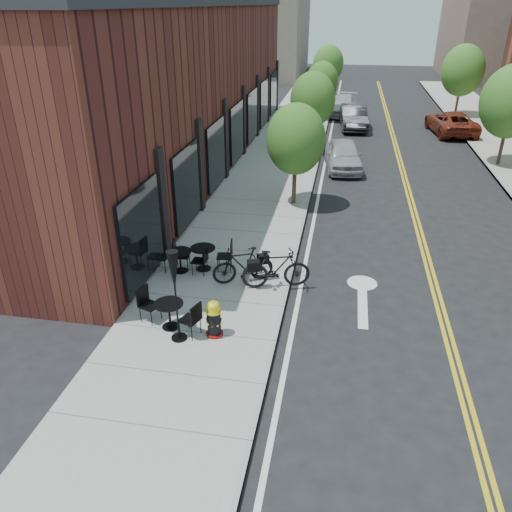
# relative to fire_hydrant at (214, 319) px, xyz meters

# --- Properties ---
(ground) EXTENTS (120.00, 120.00, 0.00)m
(ground) POSITION_rel_fire_hydrant_xyz_m (1.48, 0.01, -0.56)
(ground) COLOR black
(ground) RESTS_ON ground
(sidewalk_near) EXTENTS (4.00, 70.00, 0.12)m
(sidewalk_near) POSITION_rel_fire_hydrant_xyz_m (-0.52, 10.01, -0.50)
(sidewalk_near) COLOR #9E9B93
(sidewalk_near) RESTS_ON ground
(building_near) EXTENTS (5.00, 28.00, 7.00)m
(building_near) POSITION_rel_fire_hydrant_xyz_m (-5.02, 14.01, 2.94)
(building_near) COLOR #491B17
(building_near) RESTS_ON ground
(bg_building_left) EXTENTS (8.00, 14.00, 10.00)m
(bg_building_left) POSITION_rel_fire_hydrant_xyz_m (-6.52, 48.01, 4.44)
(bg_building_left) COLOR #726656
(bg_building_left) RESTS_ON ground
(bg_building_right) EXTENTS (10.00, 16.00, 12.00)m
(bg_building_right) POSITION_rel_fire_hydrant_xyz_m (17.48, 50.01, 5.44)
(bg_building_right) COLOR brown
(bg_building_right) RESTS_ON ground
(tree_near_a) EXTENTS (2.20, 2.20, 3.81)m
(tree_near_a) POSITION_rel_fire_hydrant_xyz_m (0.88, 9.01, 2.04)
(tree_near_a) COLOR #382B1E
(tree_near_a) RESTS_ON sidewalk_near
(tree_near_b) EXTENTS (2.30, 2.30, 3.98)m
(tree_near_b) POSITION_rel_fire_hydrant_xyz_m (0.88, 17.01, 2.15)
(tree_near_b) COLOR #382B1E
(tree_near_b) RESTS_ON sidewalk_near
(tree_near_c) EXTENTS (2.10, 2.10, 3.67)m
(tree_near_c) POSITION_rel_fire_hydrant_xyz_m (0.88, 25.01, 1.96)
(tree_near_c) COLOR #382B1E
(tree_near_c) RESTS_ON sidewalk_near
(tree_near_d) EXTENTS (2.40, 2.40, 4.11)m
(tree_near_d) POSITION_rel_fire_hydrant_xyz_m (0.88, 33.01, 2.23)
(tree_near_d) COLOR #382B1E
(tree_near_d) RESTS_ON sidewalk_near
(tree_far_b) EXTENTS (2.80, 2.80, 4.62)m
(tree_far_b) POSITION_rel_fire_hydrant_xyz_m (10.08, 16.01, 2.49)
(tree_far_b) COLOR #382B1E
(tree_far_b) RESTS_ON sidewalk_far
(tree_far_c) EXTENTS (2.80, 2.80, 4.62)m
(tree_far_c) POSITION_rel_fire_hydrant_xyz_m (10.08, 28.01, 2.49)
(tree_far_c) COLOR #382B1E
(tree_far_c) RESTS_ON sidewalk_far
(fire_hydrant) EXTENTS (0.42, 0.42, 0.94)m
(fire_hydrant) POSITION_rel_fire_hydrant_xyz_m (0.00, 0.00, 0.00)
(fire_hydrant) COLOR maroon
(fire_hydrant) RESTS_ON sidewalk_near
(bicycle_left) EXTENTS (1.78, 1.16, 1.04)m
(bicycle_left) POSITION_rel_fire_hydrant_xyz_m (0.17, 2.59, 0.08)
(bicycle_left) COLOR black
(bicycle_left) RESTS_ON sidewalk_near
(bicycle_right) EXTENTS (1.95, 1.04, 1.13)m
(bicycle_right) POSITION_rel_fire_hydrant_xyz_m (1.11, 2.45, 0.12)
(bicycle_right) COLOR black
(bicycle_right) RESTS_ON sidewalk_near
(bistro_set_a) EXTENTS (1.66, 0.94, 0.88)m
(bistro_set_a) POSITION_rel_fire_hydrant_xyz_m (-1.12, 0.11, -0.00)
(bistro_set_a) COLOR black
(bistro_set_a) RESTS_ON sidewalk_near
(bistro_set_b) EXTENTS (1.58, 0.71, 0.85)m
(bistro_set_b) POSITION_rel_fire_hydrant_xyz_m (-1.75, 2.85, -0.02)
(bistro_set_b) COLOR black
(bistro_set_b) RESTS_ON sidewalk_near
(bistro_set_c) EXTENTS (1.72, 0.83, 0.91)m
(bistro_set_c) POSITION_rel_fire_hydrant_xyz_m (-1.12, 3.10, 0.01)
(bistro_set_c) COLOR black
(bistro_set_c) RESTS_ON sidewalk_near
(patio_umbrella) EXTENTS (0.37, 0.37, 2.27)m
(patio_umbrella) POSITION_rel_fire_hydrant_xyz_m (-0.78, -0.29, 1.18)
(patio_umbrella) COLOR black
(patio_umbrella) RESTS_ON sidewalk_near
(parked_car_a) EXTENTS (2.06, 4.11, 1.34)m
(parked_car_a) POSITION_rel_fire_hydrant_xyz_m (2.65, 14.27, 0.11)
(parked_car_a) COLOR #ABADB3
(parked_car_a) RESTS_ON ground
(parked_car_b) EXTENTS (1.89, 4.44, 1.42)m
(parked_car_b) POSITION_rel_fire_hydrant_xyz_m (3.08, 23.00, 0.15)
(parked_car_b) COLOR black
(parked_car_b) RESTS_ON ground
(parked_car_c) EXTENTS (2.34, 4.69, 1.31)m
(parked_car_c) POSITION_rel_fire_hydrant_xyz_m (2.28, 27.28, 0.09)
(parked_car_c) COLOR silver
(parked_car_c) RESTS_ON ground
(parked_car_far) EXTENTS (2.82, 5.06, 1.34)m
(parked_car_far) POSITION_rel_fire_hydrant_xyz_m (8.88, 22.66, 0.10)
(parked_car_far) COLOR maroon
(parked_car_far) RESTS_ON ground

